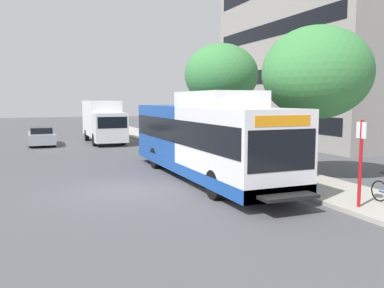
{
  "coord_description": "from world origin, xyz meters",
  "views": [
    {
      "loc": [
        -3.09,
        -14.6,
        3.33
      ],
      "look_at": [
        2.91,
        0.18,
        1.6
      ],
      "focal_mm": 38.3,
      "sensor_mm": 36.0,
      "label": 1
    }
  ],
  "objects_px": {
    "transit_bus": "(204,138)",
    "street_tree_near_stop": "(317,73)",
    "bus_stop_sign_pole": "(361,157)",
    "box_truck_background": "(103,120)",
    "parked_car_far_lane": "(41,136)",
    "street_tree_mid_block": "(221,75)"
  },
  "relations": [
    {
      "from": "transit_bus",
      "to": "street_tree_near_stop",
      "type": "xyz_separation_m",
      "value": [
        4.19,
        -1.92,
        2.72
      ]
    },
    {
      "from": "bus_stop_sign_pole",
      "to": "box_truck_background",
      "type": "bearing_deg",
      "value": 98.9
    },
    {
      "from": "street_tree_near_stop",
      "to": "transit_bus",
      "type": "bearing_deg",
      "value": 155.4
    },
    {
      "from": "transit_bus",
      "to": "street_tree_near_stop",
      "type": "distance_m",
      "value": 5.35
    },
    {
      "from": "transit_bus",
      "to": "bus_stop_sign_pole",
      "type": "bearing_deg",
      "value": -71.13
    },
    {
      "from": "street_tree_near_stop",
      "to": "parked_car_far_lane",
      "type": "relative_size",
      "value": 1.37
    },
    {
      "from": "transit_bus",
      "to": "street_tree_mid_block",
      "type": "distance_m",
      "value": 8.23
    },
    {
      "from": "bus_stop_sign_pole",
      "to": "transit_bus",
      "type": "bearing_deg",
      "value": 108.87
    },
    {
      "from": "parked_car_far_lane",
      "to": "street_tree_mid_block",
      "type": "bearing_deg",
      "value": -44.31
    },
    {
      "from": "box_truck_background",
      "to": "transit_bus",
      "type": "bearing_deg",
      "value": -85.25
    },
    {
      "from": "transit_bus",
      "to": "street_tree_near_stop",
      "type": "bearing_deg",
      "value": -24.6
    },
    {
      "from": "street_tree_near_stop",
      "to": "box_truck_background",
      "type": "bearing_deg",
      "value": 106.91
    },
    {
      "from": "transit_bus",
      "to": "bus_stop_sign_pole",
      "type": "distance_m",
      "value": 6.85
    },
    {
      "from": "street_tree_near_stop",
      "to": "parked_car_far_lane",
      "type": "bearing_deg",
      "value": 119.19
    },
    {
      "from": "street_tree_mid_block",
      "to": "transit_bus",
      "type": "bearing_deg",
      "value": -121.48
    },
    {
      "from": "street_tree_near_stop",
      "to": "box_truck_background",
      "type": "xyz_separation_m",
      "value": [
        -5.55,
        18.24,
        -2.68
      ]
    },
    {
      "from": "transit_bus",
      "to": "box_truck_background",
      "type": "relative_size",
      "value": 1.75
    },
    {
      "from": "bus_stop_sign_pole",
      "to": "box_truck_background",
      "type": "relative_size",
      "value": 0.37
    },
    {
      "from": "bus_stop_sign_pole",
      "to": "street_tree_near_stop",
      "type": "xyz_separation_m",
      "value": [
        1.97,
        4.57,
        2.77
      ]
    },
    {
      "from": "transit_bus",
      "to": "parked_car_far_lane",
      "type": "height_order",
      "value": "transit_bus"
    },
    {
      "from": "transit_bus",
      "to": "parked_car_far_lane",
      "type": "relative_size",
      "value": 2.72
    },
    {
      "from": "bus_stop_sign_pole",
      "to": "street_tree_mid_block",
      "type": "xyz_separation_m",
      "value": [
        1.77,
        12.99,
        3.13
      ]
    }
  ]
}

